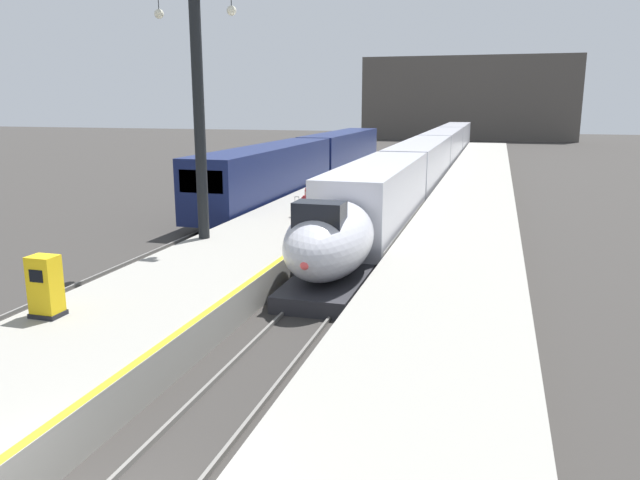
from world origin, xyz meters
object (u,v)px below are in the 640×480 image
at_px(passenger_near_edge, 310,198).
at_px(rolling_suitcase, 297,211).
at_px(highspeed_train_main, 432,155).
at_px(regional_train_adjacent, 312,160).
at_px(ticket_machine_yellow, 46,289).
at_px(station_column_mid, 198,92).
at_px(passenger_mid_platform, 308,207).

height_order(passenger_near_edge, rolling_suitcase, passenger_near_edge).
xyz_separation_m(highspeed_train_main, passenger_near_edge, (-3.01, -26.14, 0.06)).
relative_size(passenger_near_edge, rolling_suitcase, 1.72).
distance_m(regional_train_adjacent, passenger_near_edge, 17.84).
xyz_separation_m(passenger_near_edge, ticket_machine_yellow, (-2.54, -14.77, -0.25)).
bearing_deg(station_column_mid, regional_train_adjacent, 95.63).
xyz_separation_m(regional_train_adjacent, rolling_suitcase, (4.36, -16.86, -0.77)).
xyz_separation_m(regional_train_adjacent, passenger_mid_platform, (5.73, -19.52, -0.09)).
bearing_deg(passenger_mid_platform, highspeed_train_main, 85.25).
relative_size(highspeed_train_main, station_column_mid, 7.78).
distance_m(passenger_near_edge, rolling_suitcase, 1.03).
bearing_deg(passenger_near_edge, station_column_mid, -118.94).
xyz_separation_m(regional_train_adjacent, station_column_mid, (2.20, -22.33, 4.67)).
relative_size(station_column_mid, passenger_near_edge, 5.69).
height_order(station_column_mid, rolling_suitcase, station_column_mid).
distance_m(passenger_near_edge, passenger_mid_platform, 2.50).
distance_m(highspeed_train_main, ticket_machine_yellow, 41.29).
bearing_deg(passenger_mid_platform, ticket_machine_yellow, -104.43).
bearing_deg(highspeed_train_main, station_column_mid, -100.65).
bearing_deg(ticket_machine_yellow, passenger_mid_platform, 75.57).
bearing_deg(highspeed_train_main, passenger_near_edge, -96.57).
bearing_deg(ticket_machine_yellow, rolling_suitcase, 83.12).
bearing_deg(passenger_mid_platform, passenger_near_edge, 104.81).
height_order(passenger_near_edge, ticket_machine_yellow, passenger_near_edge).
relative_size(rolling_suitcase, ticket_machine_yellow, 0.61).
height_order(passenger_near_edge, passenger_mid_platform, same).
xyz_separation_m(passenger_near_edge, passenger_mid_platform, (0.64, -2.42, 0.00)).
distance_m(highspeed_train_main, station_column_mid, 32.28).
bearing_deg(passenger_near_edge, rolling_suitcase, 161.20).
bearing_deg(rolling_suitcase, station_column_mid, -111.55).
height_order(highspeed_train_main, ticket_machine_yellow, highspeed_train_main).
relative_size(highspeed_train_main, rolling_suitcase, 76.11).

